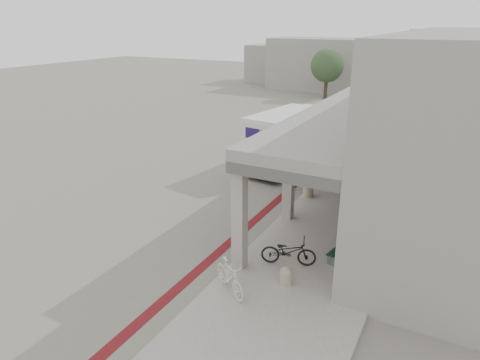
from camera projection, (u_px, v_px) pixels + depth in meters
The scene contains 14 objects.
ground at pixel (234, 214), 17.32m from camera, with size 120.00×120.00×0.00m, color slate.
bike_lane_stripe at pixel (277, 201), 18.53m from camera, with size 0.35×40.00×0.01m, color maroon.
sidewalk at pixel (331, 234), 15.54m from camera, with size 4.40×28.00×0.12m, color gray.
transit_building at pixel (440, 127), 16.84m from camera, with size 7.60×17.00×7.00m.
distant_backdrop at pixel (367, 65), 47.29m from camera, with size 28.00×10.00×6.50m.
tree_left at pixel (327, 66), 41.55m from camera, with size 3.20×3.20×4.80m.
tree_mid at pixel (406, 68), 40.13m from camera, with size 3.20×3.20×4.80m.
fedex_truck at pixel (294, 136), 22.66m from camera, with size 3.17×7.26×3.00m.
bench at pixel (343, 249), 13.87m from camera, with size 0.69×1.70×0.39m.
bollard_near at pixel (286, 275), 12.44m from camera, with size 0.37×0.37×0.56m.
bollard_far at pixel (308, 189), 18.63m from camera, with size 0.45×0.45×0.68m.
utility_cabinet at pixel (354, 201), 16.85m from camera, with size 0.50×0.67×1.12m, color gray.
bicycle_black at pixel (289, 251), 13.39m from camera, with size 0.60×1.73×0.91m, color black.
bicycle_cream at pixel (230, 277), 12.01m from camera, with size 0.45×1.60×0.96m, color beige.
Camera 1 is at (7.58, -13.79, 7.37)m, focal length 32.00 mm.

